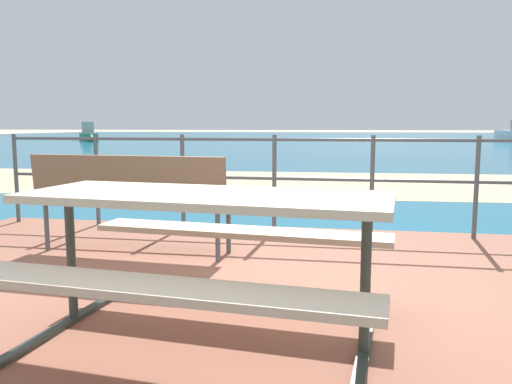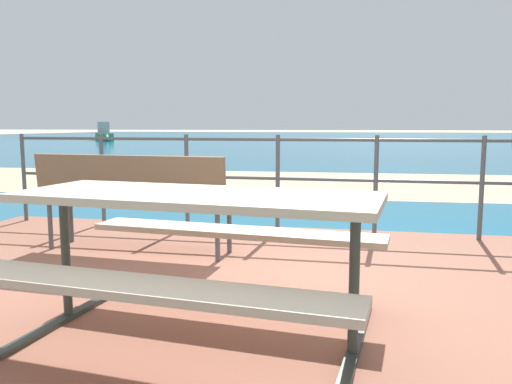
# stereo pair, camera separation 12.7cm
# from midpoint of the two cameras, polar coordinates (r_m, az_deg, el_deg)

# --- Properties ---
(ground_plane) EXTENTS (240.00, 240.00, 0.00)m
(ground_plane) POSITION_cam_midpoint_polar(r_m,az_deg,el_deg) (3.16, -3.78, -14.01)
(ground_plane) COLOR beige
(patio_paving) EXTENTS (6.40, 5.20, 0.06)m
(patio_paving) POSITION_cam_midpoint_polar(r_m,az_deg,el_deg) (3.15, -3.79, -13.50)
(patio_paving) COLOR #935B47
(patio_paving) RESTS_ON ground
(sea_water) EXTENTS (90.00, 90.00, 0.01)m
(sea_water) POSITION_cam_midpoint_polar(r_m,az_deg,el_deg) (42.85, 10.91, 5.75)
(sea_water) COLOR #196B8E
(sea_water) RESTS_ON ground
(beach_strip) EXTENTS (54.15, 6.87, 0.01)m
(beach_strip) POSITION_cam_midpoint_polar(r_m,az_deg,el_deg) (10.33, 7.40, 0.97)
(beach_strip) COLOR tan
(beach_strip) RESTS_ON ground
(picnic_table) EXTENTS (1.97, 1.58, 0.76)m
(picnic_table) POSITION_cam_midpoint_polar(r_m,az_deg,el_deg) (2.62, -5.27, -4.04)
(picnic_table) COLOR #BCAD93
(picnic_table) RESTS_ON patio_paving
(park_bench) EXTENTS (1.75, 0.52, 0.85)m
(park_bench) POSITION_cam_midpoint_polar(r_m,az_deg,el_deg) (4.47, -12.70, -0.12)
(park_bench) COLOR #7A6047
(park_bench) RESTS_ON patio_paving
(railing_fence) EXTENTS (5.94, 0.04, 1.00)m
(railing_fence) POSITION_cam_midpoint_polar(r_m,az_deg,el_deg) (5.28, 3.12, 2.23)
(railing_fence) COLOR #4C5156
(railing_fence) RESTS_ON patio_paving
(boat_near) EXTENTS (3.29, 4.55, 1.41)m
(boat_near) POSITION_cam_midpoint_polar(r_m,az_deg,el_deg) (40.66, -16.42, 6.13)
(boat_near) COLOR #338466
(boat_near) RESTS_ON sea_water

